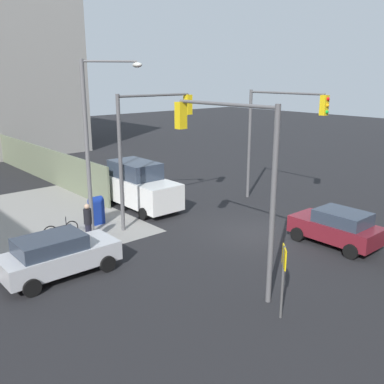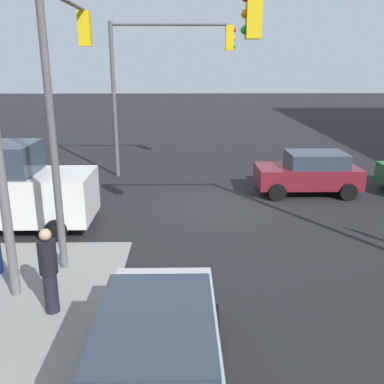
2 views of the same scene
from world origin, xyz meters
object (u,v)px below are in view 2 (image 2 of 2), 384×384
at_px(traffic_signal_ne_corner, 67,75).
at_px(pedestrian_crossing, 49,270).
at_px(street_lamp_corner, 4,71).
at_px(hatchback_maroon, 309,172).
at_px(hatchback_silver, 157,353).
at_px(fire_hydrant, 331,166).
at_px(traffic_signal_se_corner, 160,69).
at_px(traffic_signal_nw_corner, 373,75).

bearing_deg(traffic_signal_ne_corner, pedestrian_crossing, 94.66).
height_order(street_lamp_corner, hatchback_maroon, street_lamp_corner).
bearing_deg(pedestrian_crossing, hatchback_silver, -71.55).
relative_size(fire_hydrant, hatchback_silver, 0.22).
xyz_separation_m(traffic_signal_ne_corner, hatchback_silver, (-2.59, 6.14, -3.73)).
height_order(street_lamp_corner, fire_hydrant, street_lamp_corner).
relative_size(traffic_signal_se_corner, pedestrian_crossing, 3.60).
distance_m(traffic_signal_nw_corner, traffic_signal_ne_corner, 7.36).
xyz_separation_m(street_lamp_corner, hatchback_maroon, (-8.30, -7.14, -3.86)).
xyz_separation_m(traffic_signal_ne_corner, hatchback_maroon, (-7.79, -4.47, -3.73)).
relative_size(traffic_signal_se_corner, hatchback_maroon, 1.68).
bearing_deg(hatchback_maroon, fire_hydrant, -123.89).
bearing_deg(hatchback_silver, traffic_signal_nw_corner, -135.75).
bearing_deg(traffic_signal_nw_corner, fire_hydrant, -105.05).
relative_size(traffic_signal_nw_corner, traffic_signal_se_corner, 1.00).
bearing_deg(hatchback_silver, fire_hydrant, -117.72).
distance_m(fire_hydrant, hatchback_silver, 14.86).
bearing_deg(traffic_signal_se_corner, traffic_signal_nw_corner, 119.88).
bearing_deg(traffic_signal_nw_corner, traffic_signal_se_corner, -60.12).
xyz_separation_m(hatchback_silver, pedestrian_crossing, (2.29, -2.45, 0.10)).
relative_size(traffic_signal_se_corner, traffic_signal_ne_corner, 1.00).
distance_m(traffic_signal_nw_corner, traffic_signal_se_corner, 10.38).
relative_size(street_lamp_corner, fire_hydrant, 8.51).
height_order(hatchback_maroon, hatchback_silver, same).
xyz_separation_m(traffic_signal_nw_corner, pedestrian_crossing, (6.86, 2.00, -3.65)).
relative_size(traffic_signal_nw_corner, hatchback_silver, 1.51).
relative_size(traffic_signal_ne_corner, hatchback_maroon, 1.68).
bearing_deg(traffic_signal_nw_corner, hatchback_silver, 44.25).
bearing_deg(traffic_signal_ne_corner, traffic_signal_se_corner, -105.20).
height_order(traffic_signal_nw_corner, traffic_signal_ne_corner, same).
bearing_deg(pedestrian_crossing, traffic_signal_se_corner, 56.74).
relative_size(fire_hydrant, hatchback_maroon, 0.24).
distance_m(traffic_signal_ne_corner, street_lamp_corner, 2.72).
xyz_separation_m(traffic_signal_nw_corner, traffic_signal_se_corner, (5.17, -9.00, 0.02)).
bearing_deg(traffic_signal_se_corner, traffic_signal_ne_corner, 74.80).
bearing_deg(traffic_signal_nw_corner, hatchback_maroon, -95.84).
relative_size(traffic_signal_ne_corner, fire_hydrant, 6.91).
distance_m(street_lamp_corner, fire_hydrant, 14.55).
xyz_separation_m(traffic_signal_nw_corner, street_lamp_corner, (7.67, 0.98, 0.11)).
distance_m(traffic_signal_ne_corner, hatchback_maroon, 9.73).
bearing_deg(traffic_signal_nw_corner, pedestrian_crossing, 16.25).
bearing_deg(traffic_signal_ne_corner, street_lamp_corner, 79.17).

